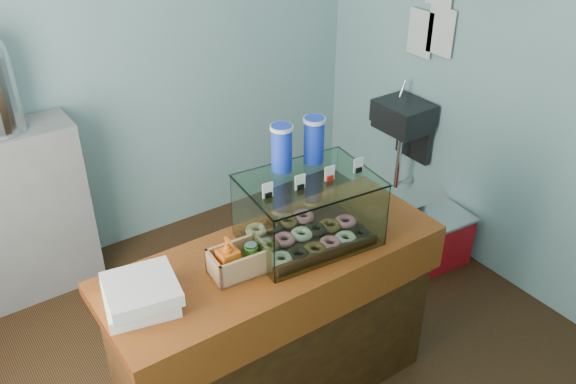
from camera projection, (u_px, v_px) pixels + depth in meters
ground at (251, 360)px, 3.40m from camera, size 3.50×3.50×0.00m
room_shell at (243, 65)px, 2.53m from camera, size 3.54×3.04×2.82m
counter at (276, 326)px, 2.98m from camera, size 1.60×0.60×0.90m
back_shelf at (1, 221)px, 3.60m from camera, size 1.00×0.32×1.10m
display_case at (306, 206)px, 2.78m from camera, size 0.63×0.49×0.54m
condiment_crate at (237, 260)px, 2.60m from camera, size 0.26×0.17×0.19m
pastry_boxes at (141, 294)px, 2.43m from camera, size 0.34×0.34×0.11m
red_cooler at (437, 239)px, 4.08m from camera, size 0.43×0.34×0.36m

